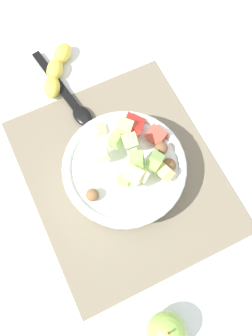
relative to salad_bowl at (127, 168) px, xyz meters
The scene contains 6 objects.
ground_plane 0.05m from the salad_bowl, 131.71° to the right, with size 2.40×2.40×0.00m, color silver.
placemat 0.04m from the salad_bowl, 131.71° to the right, with size 0.45×0.38×0.01m, color #756B56.
salad_bowl is the anchor object (origin of this frame).
serving_spoon 0.22m from the salad_bowl, behind, with size 0.23×0.06×0.01m.
whole_apple 0.31m from the salad_bowl, 12.92° to the right, with size 0.07×0.07×0.08m.
banana_whole 0.30m from the salad_bowl, behind, with size 0.14×0.11×0.04m.
Camera 1 is at (0.24, -0.11, 0.75)m, focal length 40.50 mm.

